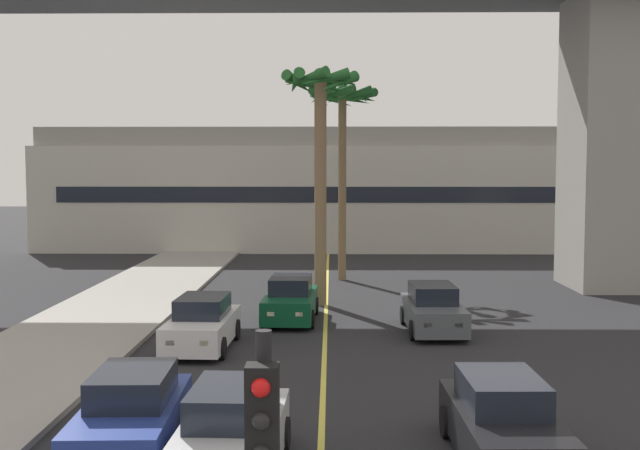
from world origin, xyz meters
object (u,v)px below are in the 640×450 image
Objects in this scene: car_queue_front at (290,301)px; palm_tree_mid_median at (320,121)px; car_queue_second at (433,310)px; palm_tree_near_median at (343,119)px; car_queue_sixth at (202,325)px; car_queue_third at (132,415)px; car_queue_fifth at (503,422)px; car_queue_fourth at (231,435)px.

car_queue_front is 7.32m from palm_tree_mid_median.
car_queue_second is at bearing -20.04° from car_queue_front.
palm_tree_mid_median is at bearing -98.25° from palm_tree_near_median.
palm_tree_near_median is at bearing 81.75° from palm_tree_mid_median.
car_queue_sixth is (-2.42, -4.25, 0.00)m from car_queue_front.
car_queue_third is 6.94m from car_queue_fifth.
car_queue_fifth is at bearing -77.58° from palm_tree_mid_median.
car_queue_front is 1.00× the size of car_queue_third.
car_queue_front is 1.00× the size of car_queue_sixth.
palm_tree_near_median is (2.32, 23.99, 7.00)m from car_queue_fourth.
palm_tree_mid_median is (-1.00, -6.93, -0.50)m from palm_tree_near_median.
palm_tree_mid_median is at bearing 102.42° from car_queue_fifth.
palm_tree_near_median is 7.02m from palm_tree_mid_median.
palm_tree_mid_median reaches higher than car_queue_sixth.
car_queue_third is at bearing 152.84° from car_queue_fourth.
car_queue_fourth is at bearing -171.43° from car_queue_fifth.
car_queue_front is at bearing 60.30° from car_queue_sixth.
palm_tree_mid_median is (3.34, 16.03, 6.49)m from car_queue_third.
car_queue_fourth is 0.44× the size of palm_tree_near_median.
car_queue_sixth is at bearing -160.91° from car_queue_second.
car_queue_sixth is at bearing -114.60° from palm_tree_mid_median.
car_queue_front is 5.11m from car_queue_second.
car_queue_second is at bearing 57.15° from car_queue_third.
car_queue_fourth is (-0.31, -13.83, 0.00)m from car_queue_front.
car_queue_front is 0.45× the size of palm_tree_mid_median.
palm_tree_near_median is (4.43, 14.41, 7.00)m from car_queue_sixth.
palm_tree_mid_median is at bearing 85.59° from car_queue_fourth.
car_queue_third is at bearing 177.55° from car_queue_fifth.
car_queue_sixth is 0.45× the size of palm_tree_mid_median.
car_queue_third is (-2.33, -12.79, 0.00)m from car_queue_front.
palm_tree_near_median reaches higher than car_queue_fifth.
car_queue_front is at bearing 79.67° from car_queue_third.
car_queue_third is 2.27m from car_queue_fourth.
car_queue_fifth is 0.44× the size of palm_tree_near_median.
palm_tree_near_median is 1.01× the size of palm_tree_mid_median.
palm_tree_mid_median reaches higher than car_queue_front.
palm_tree_mid_median is (1.00, 3.23, 6.49)m from car_queue_front.
car_queue_fifth is (4.60, -13.09, 0.00)m from car_queue_front.
car_queue_sixth is (-0.09, 8.54, 0.00)m from car_queue_third.
car_queue_front and car_queue_sixth have the same top height.
car_queue_front and car_queue_fourth have the same top height.
car_queue_second is 14.09m from palm_tree_near_median.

